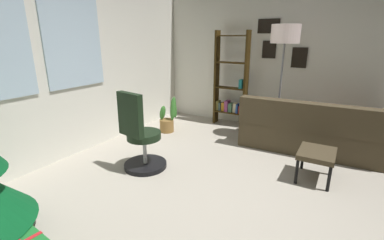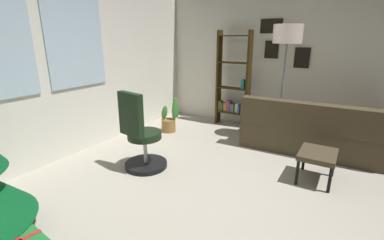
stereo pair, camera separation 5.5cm
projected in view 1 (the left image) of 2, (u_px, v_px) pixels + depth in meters
ground_plane at (237, 205)px, 2.88m from camera, size 5.25×5.07×0.10m
wall_back_with_windows at (63, 54)px, 3.66m from camera, size 5.25×0.12×2.88m
wall_right_with_frames at (298, 50)px, 4.65m from camera, size 0.12×5.07×2.88m
couch at (319, 130)px, 4.18m from camera, size 1.64×2.03×0.80m
footstool at (317, 155)px, 3.22m from camera, size 0.50×0.40×0.37m
office_chair at (140, 140)px, 3.46m from camera, size 0.56×0.56×1.04m
bookshelf at (231, 86)px, 5.16m from camera, size 0.18×0.64×1.79m
floor_lamp at (285, 40)px, 4.14m from camera, size 0.44×0.44×1.85m
potted_plant at (168, 119)px, 4.92m from camera, size 0.40×0.33×0.66m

